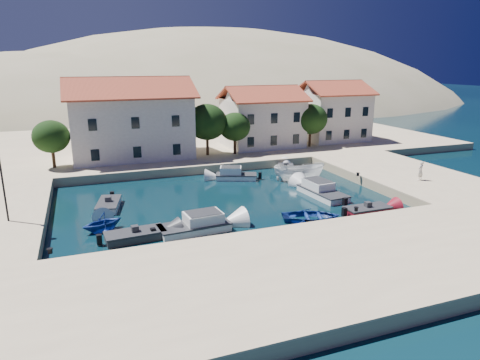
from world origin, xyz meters
The scene contains 22 objects.
ground centered at (0.00, 0.00, 0.00)m, with size 400.00×400.00×0.00m, color black.
quay_south centered at (0.00, -6.00, 0.50)m, with size 52.00×12.00×1.00m, color tan.
quay_east centered at (20.50, 10.00, 0.50)m, with size 11.00×20.00×1.00m, color tan.
quay_north centered at (2.00, 38.00, 0.50)m, with size 80.00×36.00×1.00m, color tan.
hills centered at (20.64, 123.62, -23.40)m, with size 254.00×176.00×99.00m.
building_left centered at (-6.00, 28.00, 5.94)m, with size 14.70×9.45×9.70m.
building_mid centered at (12.00, 29.00, 5.22)m, with size 10.50×8.40×8.30m.
building_right centered at (24.00, 30.00, 5.47)m, with size 9.45×8.40×8.80m.
trees centered at (4.51, 25.46, 4.84)m, with size 37.30×5.30×6.45m.
lamppost centered at (-17.50, 8.00, 4.75)m, with size 0.35×0.25×6.22m.
bollards centered at (2.80, 3.87, 1.15)m, with size 29.36×9.56×0.30m.
motorboat_grey_sw centered at (-8.86, 3.56, 0.29)m, with size 4.40×2.23×1.25m.
cabin_cruiser_south centered at (-4.49, 3.53, 0.48)m, with size 5.53×2.71×1.60m.
rowboat_south centered at (4.96, 2.54, 0.00)m, with size 3.34×4.68×0.97m, color navy.
motorboat_red_se centered at (10.23, 2.26, 0.29)m, with size 3.95×1.79×1.25m.
cabin_cruiser_east centered at (9.24, 7.85, 0.48)m, with size 2.75×5.85×1.60m.
boat_east centered at (9.76, 13.63, 0.00)m, with size 2.06×5.48×2.12m, color white.
motorboat_white_ne centered at (10.29, 17.76, 0.29)m, with size 3.18×4.24×1.25m.
rowboat_west centered at (-10.98, 6.18, 0.00)m, with size 2.62×3.04×1.60m, color navy.
motorboat_white_west centered at (-10.17, 11.43, 0.29)m, with size 2.60×4.34×1.25m.
cabin_cruiser_north centered at (3.62, 16.52, 0.48)m, with size 4.79×3.35×1.60m.
pedestrian centered at (19.48, 6.42, 1.96)m, with size 0.70×0.46×1.92m, color beige.
Camera 1 is at (-11.80, -25.94, 12.31)m, focal length 32.00 mm.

